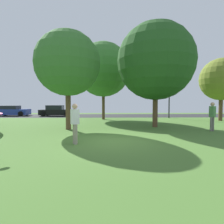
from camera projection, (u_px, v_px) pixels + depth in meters
ground_plane at (113, 140)px, 8.66m from camera, size 44.00×44.00×0.00m
road_strip at (109, 116)px, 24.64m from camera, size 44.00×6.40×0.01m
maple_tree_far at (103, 70)px, 19.15m from camera, size 5.57×5.57×7.91m
oak_tree_left at (221, 79)px, 17.73m from camera, size 4.00×4.00×5.96m
oak_tree_right at (68, 63)px, 11.99m from camera, size 4.20×4.20×6.38m
maple_tree_near at (156, 61)px, 13.18m from camera, size 5.46×5.46×7.39m
person_catcher at (75, 122)px, 7.91m from camera, size 0.39×0.36×1.72m
person_walking at (212, 115)px, 11.42m from camera, size 0.33×0.38×1.77m
parked_car_blue at (12, 111)px, 24.30m from camera, size 4.17×1.97×1.33m
parked_car_black at (56, 111)px, 24.04m from camera, size 4.20×1.92×1.38m
street_lamp_post at (169, 98)px, 20.90m from camera, size 0.14×0.14×4.50m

